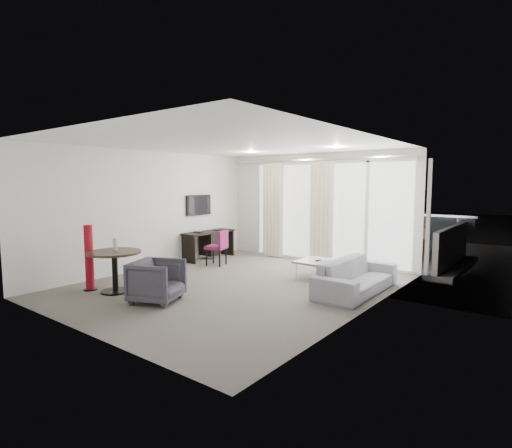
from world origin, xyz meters
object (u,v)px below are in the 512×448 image
Objects in this scene: desk at (209,245)px; rattan_chair_a at (387,240)px; red_lamp at (89,258)px; tub_armchair at (157,281)px; round_table at (115,272)px; rattan_chair_b at (412,245)px; desk_chair at (216,248)px; sofa at (357,276)px; coffee_table at (319,270)px.

rattan_chair_a is at bearing 41.69° from desk.
red_lamp reaches higher than tub_armchair.
round_table is 6.83m from rattan_chair_b.
sofa is at bearing -19.13° from desk_chair.
desk is at bearing 80.86° from sofa.
red_lamp is at bearing -110.65° from rattan_chair_b.
round_table is at bearing 22.01° from red_lamp.
desk reaches higher than sofa.
rattan_chair_a reaches higher than tub_armchair.
sofa is at bearing -78.26° from rattan_chair_b.
tub_armchair is 6.39m from rattan_chair_a.
red_lamp is (-0.48, -0.19, 0.22)m from round_table.
round_table is at bearing -108.06° from rattan_chair_b.
desk is 3.68m from tub_armchair.
desk_chair is 2.76m from round_table.
tub_armchair reaches higher than coffee_table.
red_lamp is 7.25m from rattan_chair_b.
desk_chair is at bearing -173.44° from coffee_table.
red_lamp is 1.46× the size of coffee_table.
rattan_chair_a is (3.44, 3.06, 0.08)m from desk.
round_table is 1.07× the size of rattan_chair_a.
desk_chair is 0.70× the size of red_lamp.
coffee_table is at bearing 48.86° from red_lamp.
red_lamp reaches higher than rattan_chair_b.
tub_armchair is at bearing -113.96° from coffee_table.
rattan_chair_a is (3.04, 6.48, -0.16)m from red_lamp.
tub_armchair is 0.38× the size of sofa.
tub_armchair is at bearing -81.34° from desk_chair.
red_lamp is 1.56× the size of tub_armchair.
round_table reaches higher than coffee_table.
desk_chair is 4.47m from rattan_chair_a.
sofa is (3.35, 2.55, -0.07)m from round_table.
coffee_table is at bearing -3.13° from desk.
sofa is at bearing -9.14° from desk.
rattan_chair_b reaches higher than desk.
rattan_chair_b is at bearing 58.63° from red_lamp.
round_table is 1.21× the size of tub_armchair.
rattan_chair_a reaches higher than desk_chair.
desk is 1.26× the size of red_lamp.
round_table is (0.18, -2.76, -0.05)m from desk_chair.
tub_armchair is (1.21, -2.68, -0.07)m from desk_chair.
rattan_chair_a is (-0.79, 3.74, 0.13)m from sofa.
rattan_chair_b is (3.29, 5.99, 0.04)m from round_table.
sofa is (3.53, -0.21, -0.12)m from desk_chair.
desk is 3.45m from red_lamp.
rattan_chair_a is 0.78m from rattan_chair_b.
rattan_chair_b is at bearing -44.07° from tub_armchair.
rattan_chair_a reaches higher than desk.
desk_chair is at bearing -33.89° from desk.
rattan_chair_b is at bearing 27.31° from desk_chair.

